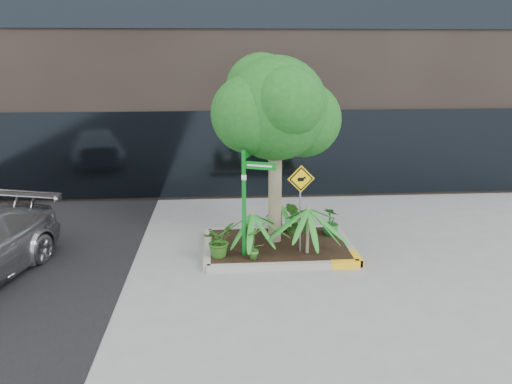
{
  "coord_description": "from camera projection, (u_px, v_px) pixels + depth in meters",
  "views": [
    {
      "loc": [
        -1.08,
        -10.27,
        4.4
      ],
      "look_at": [
        -0.31,
        0.2,
        1.42
      ],
      "focal_mm": 35.0,
      "sensor_mm": 36.0,
      "label": 1
    }
  ],
  "objects": [
    {
      "name": "ground",
      "position": [
        271.0,
        255.0,
        11.13
      ],
      "size": [
        80.0,
        80.0,
        0.0
      ],
      "primitive_type": "plane",
      "color": "gray",
      "rests_on": "ground"
    },
    {
      "name": "cattle_sign",
      "position": [
        301.0,
        194.0,
        10.66
      ],
      "size": [
        0.59,
        0.19,
        1.93
      ],
      "rotation": [
        0.0,
        0.0,
        0.11
      ],
      "color": "slate",
      "rests_on": "ground"
    },
    {
      "name": "planter",
      "position": [
        279.0,
        246.0,
        11.38
      ],
      "size": [
        3.35,
        2.36,
        0.15
      ],
      "color": "#9E9E99",
      "rests_on": "ground"
    },
    {
      "name": "palm_front",
      "position": [
        308.0,
        209.0,
        10.62
      ],
      "size": [
        1.21,
        1.21,
        1.35
      ],
      "color": "tan",
      "rests_on": "ground"
    },
    {
      "name": "palm_back",
      "position": [
        281.0,
        205.0,
        12.09
      ],
      "size": [
        0.78,
        0.78,
        0.86
      ],
      "color": "tan",
      "rests_on": "ground"
    },
    {
      "name": "tree",
      "position": [
        276.0,
        109.0,
        10.79
      ],
      "size": [
        2.91,
        2.58,
        4.37
      ],
      "color": "tan",
      "rests_on": "ground"
    },
    {
      "name": "palm_left",
      "position": [
        252.0,
        214.0,
        10.76
      ],
      "size": [
        1.03,
        1.03,
        1.14
      ],
      "color": "tan",
      "rests_on": "ground"
    },
    {
      "name": "shrub_b",
      "position": [
        331.0,
        221.0,
        11.82
      ],
      "size": [
        0.55,
        0.55,
        0.69
      ],
      "primitive_type": "imported",
      "rotation": [
        0.0,
        0.0,
        2.32
      ],
      "color": "#1E6522",
      "rests_on": "planter"
    },
    {
      "name": "shrub_a",
      "position": [
        219.0,
        240.0,
        10.62
      ],
      "size": [
        0.89,
        0.89,
        0.72
      ],
      "primitive_type": "imported",
      "rotation": [
        0.0,
        0.0,
        1.05
      ],
      "color": "#2B5C1A",
      "rests_on": "planter"
    },
    {
      "name": "shrub_c",
      "position": [
        254.0,
        243.0,
        10.44
      ],
      "size": [
        0.53,
        0.53,
        0.73
      ],
      "primitive_type": "imported",
      "rotation": [
        0.0,
        0.0,
        3.67
      ],
      "color": "#357624",
      "rests_on": "planter"
    },
    {
      "name": "street_sign_post",
      "position": [
        247.0,
        194.0,
        10.42
      ],
      "size": [
        0.69,
        0.88,
        2.45
      ],
      "rotation": [
        0.0,
        0.0,
        -0.36
      ],
      "color": "#0B801E",
      "rests_on": "ground"
    },
    {
      "name": "shrub_d",
      "position": [
        293.0,
        217.0,
        11.96
      ],
      "size": [
        0.55,
        0.55,
        0.79
      ],
      "primitive_type": "imported",
      "rotation": [
        0.0,
        0.0,
        5.03
      ],
      "color": "#285C1A",
      "rests_on": "planter"
    }
  ]
}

